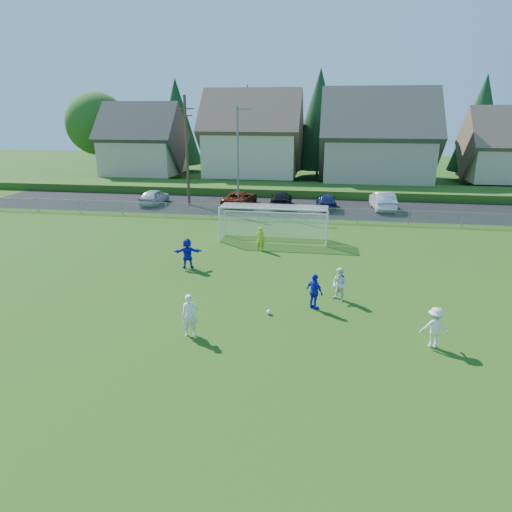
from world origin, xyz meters
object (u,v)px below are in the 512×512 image
object	(u,v)px
player_white_b	(340,285)
car_c	(240,198)
player_white_c	(435,327)
goalkeeper	(260,239)
soccer_goal	(274,218)
car_d	(281,199)
car_a	(154,197)
car_e	(326,201)
player_blue_b	(188,253)
player_blue_a	(315,292)
soccer_ball	(269,312)
car_f	(383,201)
player_white_a	(190,316)

from	to	relation	value
player_white_b	car_c	distance (m)	23.18
player_white_c	car_c	world-z (taller)	player_white_c
goalkeeper	soccer_goal	size ratio (longest dim) A/B	0.21
car_d	car_a	bearing A→B (deg)	1.45
car_e	soccer_goal	world-z (taller)	soccer_goal
player_blue_b	player_blue_a	bearing A→B (deg)	135.63
soccer_ball	goalkeeper	distance (m)	9.76
player_white_b	soccer_goal	size ratio (longest dim) A/B	0.22
goalkeeper	car_e	bearing A→B (deg)	-113.89
car_c	car_f	world-z (taller)	car_f
player_blue_a	car_d	world-z (taller)	player_blue_a
player_white_b	goalkeeper	world-z (taller)	player_white_b
car_a	car_c	distance (m)	8.32
player_white_a	car_f	distance (m)	28.22
soccer_ball	car_e	xyz separation A→B (m)	(2.27, 23.45, 0.61)
car_e	player_white_c	bearing A→B (deg)	94.93
goalkeeper	car_f	world-z (taller)	car_f
player_blue_a	soccer_goal	distance (m)	11.65
soccer_goal	player_blue_a	bearing A→B (deg)	-73.99
car_a	soccer_goal	xyz separation A→B (m)	(12.92, -10.76, 0.90)
car_a	car_e	world-z (taller)	car_a
player_blue_a	goalkeeper	world-z (taller)	player_blue_a
player_blue_a	car_e	distance (m)	22.51
player_blue_a	goalkeeper	xyz separation A→B (m)	(-3.79, 8.62, -0.05)
player_white_c	car_d	size ratio (longest dim) A/B	0.34
player_white_a	car_e	distance (m)	26.43
goalkeeper	car_c	size ratio (longest dim) A/B	0.31
player_white_b	player_white_c	world-z (taller)	player_white_b
player_white_b	car_f	bearing A→B (deg)	116.44
goalkeeper	car_a	distance (m)	18.15
car_d	car_e	size ratio (longest dim) A/B	1.13
soccer_ball	car_e	size ratio (longest dim) A/B	0.05
player_white_b	car_a	distance (m)	27.05
player_blue_a	player_blue_b	size ratio (longest dim) A/B	0.96
car_c	car_e	distance (m)	8.12
car_d	soccer_goal	world-z (taller)	soccer_goal
player_white_a	player_white_c	bearing A→B (deg)	-11.35
player_white_b	player_blue_a	xyz separation A→B (m)	(-1.15, -1.12, 0.02)
player_white_a	player_blue_a	xyz separation A→B (m)	(4.87, 3.42, -0.04)
player_white_b	player_white_c	bearing A→B (deg)	-10.74
player_white_a	car_c	distance (m)	26.08
soccer_ball	player_blue_b	distance (m)	7.81
player_white_a	car_a	xyz separation A→B (m)	(-11.26, 25.34, -0.16)
soccer_goal	car_d	bearing A→B (deg)	93.66
player_white_c	player_blue_a	distance (m)	5.47
player_blue_a	soccer_ball	bearing A→B (deg)	68.64
player_white_a	car_c	bearing A→B (deg)	81.60
player_blue_b	car_f	world-z (taller)	player_blue_b
goalkeeper	car_c	world-z (taller)	goalkeeper
goalkeeper	soccer_ball	bearing A→B (deg)	93.20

